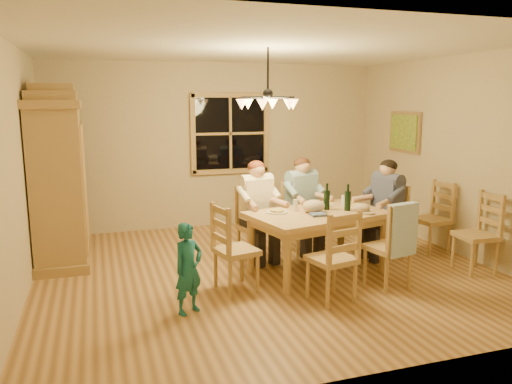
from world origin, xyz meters
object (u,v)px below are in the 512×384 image
object	(u,v)px
dining_table	(318,221)
adult_plaid_man	(302,193)
wine_bottle_a	(327,196)
chair_near_left	(331,273)
chair_end_right	(385,236)
chair_spare_front	(475,247)
adult_woman	(257,198)
chandelier	(268,102)
chair_far_left	(257,238)
chair_spare_back	(430,230)
armoire	(59,182)
chair_end_left	(236,264)
child	(188,268)
chair_far_right	(301,231)
wine_bottle_b	(348,197)
adult_slate_man	(386,197)
chair_near_right	(387,260)

from	to	relation	value
dining_table	adult_plaid_man	bearing A→B (deg)	80.38
wine_bottle_a	adult_plaid_man	bearing A→B (deg)	91.84
chair_near_left	chair_end_right	size ratio (longest dim) A/B	1.00
chair_near_left	chair_spare_front	bearing A→B (deg)	-5.18
adult_woman	adult_plaid_man	size ratio (longest dim) A/B	1.00
chandelier	wine_bottle_a	distance (m)	1.37
dining_table	chair_far_left	bearing A→B (deg)	130.66
chandelier	chair_near_left	xyz separation A→B (m)	(0.35, -1.07, -1.77)
adult_plaid_man	chair_spare_back	size ratio (longest dim) A/B	0.88
chair_near_left	armoire	bearing A→B (deg)	127.58
dining_table	adult_woman	xyz separation A→B (m)	(-0.57, 0.66, 0.19)
chair_end_left	child	bearing A→B (deg)	-66.96
chair_far_right	wine_bottle_b	size ratio (longest dim) A/B	3.00
wine_bottle_a	chair_end_right	bearing A→B (deg)	8.77
chair_far_left	adult_woman	distance (m)	0.54
chandelier	child	distance (m)	2.19
child	chair_far_left	bearing A→B (deg)	19.49
chair_end_left	chair_spare_back	world-z (taller)	same
wine_bottle_b	chair_spare_front	xyz separation A→B (m)	(1.49, -0.54, -0.62)
chair_end_right	chair_spare_front	world-z (taller)	same
adult_woman	wine_bottle_a	bearing A→B (deg)	129.93
wine_bottle_b	chair_spare_back	bearing A→B (deg)	12.32
chair_end_left	wine_bottle_b	distance (m)	1.63
chair_far_right	wine_bottle_b	bearing A→B (deg)	93.35
armoire	chair_spare_front	bearing A→B (deg)	-22.47
chandelier	adult_slate_man	size ratio (longest dim) A/B	0.88
dining_table	adult_woman	bearing A→B (deg)	130.66
chair_spare_front	chair_far_right	bearing A→B (deg)	54.77
wine_bottle_b	chair_far_left	bearing A→B (deg)	144.25
chair_far_left	chair_end_left	size ratio (longest dim) A/B	1.00
chair_far_right	wine_bottle_a	world-z (taller)	wine_bottle_a
adult_woman	adult_plaid_man	bearing A→B (deg)	180.00
chair_far_right	wine_bottle_a	bearing A→B (deg)	79.08
chair_far_left	adult_woman	size ratio (longest dim) A/B	1.13
wine_bottle_b	chair_spare_front	bearing A→B (deg)	-19.83
adult_plaid_man	wine_bottle_b	bearing A→B (deg)	93.35
chair_near_right	chair_end_right	world-z (taller)	same
chair_end_left	wine_bottle_b	bearing A→B (deg)	85.90
chair_near_right	chair_spare_back	size ratio (longest dim) A/B	1.00
chair_near_left	dining_table	bearing A→B (deg)	62.10
dining_table	chair_spare_back	xyz separation A→B (m)	(1.88, 0.30, -0.35)
armoire	child	size ratio (longest dim) A/B	2.50
chandelier	adult_plaid_man	world-z (taller)	chandelier
armoire	adult_slate_man	bearing A→B (deg)	-16.34
child	chandelier	bearing A→B (deg)	8.59
chair_near_left	chair_spare_back	size ratio (longest dim) A/B	1.00
child	chair_spare_front	distance (m)	3.60
armoire	chair_near_right	world-z (taller)	armoire
dining_table	chair_spare_back	bearing A→B (deg)	9.15
chair_far_right	chair_end_right	bearing A→B (deg)	136.64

